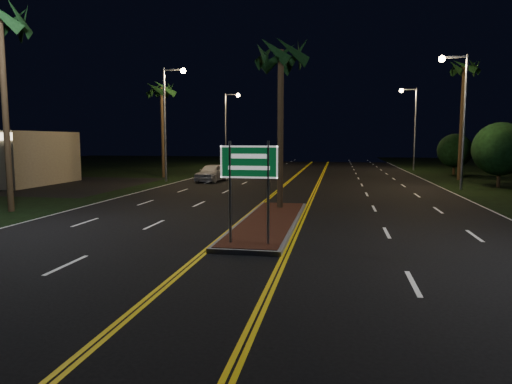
% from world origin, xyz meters
% --- Properties ---
extents(ground, '(120.00, 120.00, 0.00)m').
position_xyz_m(ground, '(0.00, 0.00, 0.00)').
color(ground, black).
rests_on(ground, ground).
extents(median_island, '(2.25, 10.25, 0.17)m').
position_xyz_m(median_island, '(0.00, 7.00, 0.08)').
color(median_island, gray).
rests_on(median_island, ground).
extents(highway_sign, '(1.80, 0.08, 3.20)m').
position_xyz_m(highway_sign, '(0.00, 2.80, 2.40)').
color(highway_sign, gray).
rests_on(highway_sign, ground).
extents(streetlight_left_mid, '(1.91, 0.44, 9.00)m').
position_xyz_m(streetlight_left_mid, '(-10.61, 24.00, 5.66)').
color(streetlight_left_mid, gray).
rests_on(streetlight_left_mid, ground).
extents(streetlight_left_far, '(1.91, 0.44, 9.00)m').
position_xyz_m(streetlight_left_far, '(-10.61, 44.00, 5.66)').
color(streetlight_left_far, gray).
rests_on(streetlight_left_far, ground).
extents(streetlight_right_mid, '(1.91, 0.44, 9.00)m').
position_xyz_m(streetlight_right_mid, '(10.61, 22.00, 5.66)').
color(streetlight_right_mid, gray).
rests_on(streetlight_right_mid, ground).
extents(streetlight_right_far, '(1.91, 0.44, 9.00)m').
position_xyz_m(streetlight_right_far, '(10.61, 42.00, 5.66)').
color(streetlight_right_far, gray).
rests_on(streetlight_right_far, ground).
extents(palm_median, '(2.40, 2.40, 8.30)m').
position_xyz_m(palm_median, '(0.00, 10.50, 7.28)').
color(palm_median, '#382819').
rests_on(palm_median, ground).
extents(palm_left_near, '(2.40, 2.40, 9.80)m').
position_xyz_m(palm_left_near, '(-12.50, 8.00, 8.68)').
color(palm_left_near, '#382819').
rests_on(palm_left_near, ground).
extents(palm_left_far, '(2.40, 2.40, 8.80)m').
position_xyz_m(palm_left_far, '(-12.80, 28.00, 7.75)').
color(palm_left_far, '#382819').
rests_on(palm_left_far, ground).
extents(palm_right_far, '(2.40, 2.40, 10.30)m').
position_xyz_m(palm_right_far, '(12.80, 30.00, 9.14)').
color(palm_right_far, '#382819').
rests_on(palm_right_far, ground).
extents(shrub_mid, '(3.78, 3.78, 4.62)m').
position_xyz_m(shrub_mid, '(14.00, 24.00, 2.73)').
color(shrub_mid, '#382819').
rests_on(shrub_mid, ground).
extents(shrub_far, '(3.24, 3.24, 3.96)m').
position_xyz_m(shrub_far, '(13.80, 36.00, 2.34)').
color(shrub_far, '#382819').
rests_on(shrub_far, ground).
extents(car_near, '(2.74, 5.32, 1.70)m').
position_xyz_m(car_near, '(-7.37, 24.83, 0.85)').
color(car_near, silver).
rests_on(car_near, ground).
extents(car_far, '(2.62, 5.56, 1.81)m').
position_xyz_m(car_far, '(-6.67, 37.11, 0.91)').
color(car_far, silver).
rests_on(car_far, ground).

